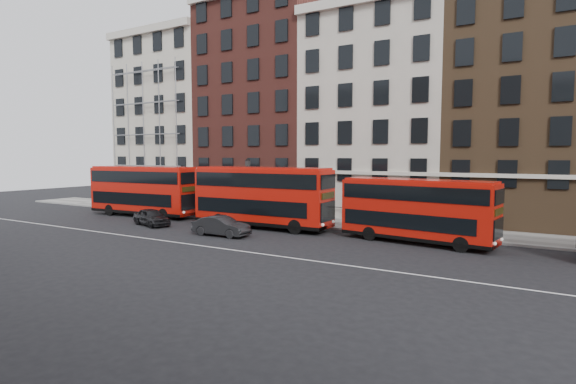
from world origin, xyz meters
The scene contains 12 objects.
ground centered at (0.00, 0.00, 0.00)m, with size 120.00×120.00×0.00m, color black.
pavement centered at (0.00, 10.50, 0.07)m, with size 80.00×5.00×0.15m, color slate.
kerb centered at (0.00, 8.00, 0.08)m, with size 80.00×0.30×0.16m, color gray.
road_centre_line centered at (0.00, -2.00, 0.01)m, with size 70.00×0.12×0.01m, color white.
building_terrace centered at (-0.31, 17.88, 10.24)m, with size 64.00×11.95×22.00m.
bus_a centered at (-18.80, 5.76, 2.49)m, with size 11.19×3.29×4.64m.
bus_b centered at (-5.51, 5.76, 2.55)m, with size 11.38×2.92×4.76m.
bus_c centered at (6.53, 5.76, 2.22)m, with size 10.09×3.65×4.15m.
car_rear centered at (-13.84, 2.18, 0.69)m, with size 1.63×4.06×1.38m, color black.
car_front centered at (-6.00, 1.39, 0.70)m, with size 1.49×4.26×1.40m, color #232325.
lamp_post_left centered at (-9.17, 9.07, 3.08)m, with size 0.44×0.44×5.33m.
iron_railings centered at (0.00, 12.70, 0.65)m, with size 6.60×0.06×1.00m, color black, non-canonical shape.
Camera 1 is at (14.01, -23.26, 5.73)m, focal length 28.00 mm.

